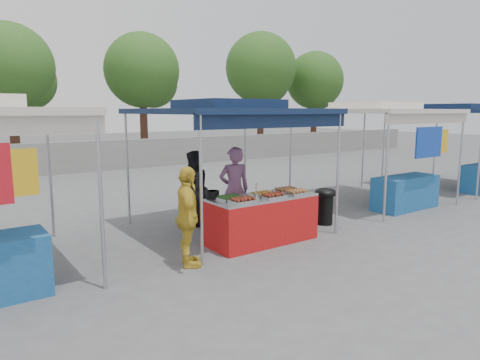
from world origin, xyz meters
TOP-DOWN VIEW (x-y plane):
  - ground_plane at (0.00, 0.00)m, footprint 80.00×80.00m
  - back_wall at (0.00, 11.00)m, footprint 40.00×0.25m
  - main_canopy at (0.00, 0.97)m, footprint 3.20×3.20m
  - neighbor_stall_right at (4.50, 0.57)m, footprint 3.20×3.20m
  - neighbor_stall_far at (8.50, 0.57)m, footprint 3.20×3.20m
  - tree_1 at (-1.99, 12.86)m, footprint 3.40×3.32m
  - tree_2 at (3.63, 13.44)m, footprint 3.53×3.48m
  - tree_3 at (10.22, 12.85)m, footprint 3.83×3.83m
  - tree_4 at (14.51, 13.01)m, footprint 3.50×3.44m
  - vendor_table at (0.00, -0.10)m, footprint 2.00×0.80m
  - food_tray_fl at (-0.61, -0.34)m, footprint 0.42×0.30m
  - food_tray_fm at (0.04, -0.34)m, footprint 0.42×0.30m
  - food_tray_fr at (0.61, -0.34)m, footprint 0.42×0.30m
  - food_tray_bl at (-0.66, -0.02)m, footprint 0.42×0.30m
  - food_tray_bm at (0.04, -0.03)m, footprint 0.42×0.30m
  - food_tray_br at (0.60, -0.04)m, footprint 0.42×0.30m
  - cooking_pot at (-0.84, 0.25)m, footprint 0.23×0.23m
  - skewer_cup at (-0.23, -0.22)m, footprint 0.07×0.07m
  - wok_burner at (1.84, 0.11)m, footprint 0.46×0.46m
  - crate_left at (-0.52, 0.60)m, footprint 0.49×0.34m
  - crate_right at (0.41, 0.52)m, footprint 0.53×0.37m
  - crate_stacked at (0.41, 0.52)m, footprint 0.50×0.35m
  - vendor_woman at (-0.02, 0.77)m, footprint 0.70×0.57m
  - helper_man at (-0.46, 1.61)m, footprint 0.96×0.90m
  - customer_person at (-1.68, -0.40)m, footprint 0.68×0.98m

SIDE VIEW (x-z plane):
  - ground_plane at x=0.00m, z-range 0.00..0.00m
  - crate_left at x=-0.52m, z-range 0.00..0.29m
  - crate_right at x=0.41m, z-range 0.00..0.32m
  - vendor_table at x=0.00m, z-range 0.00..0.85m
  - wok_burner at x=1.84m, z-range 0.07..0.85m
  - crate_stacked at x=0.41m, z-range 0.32..0.62m
  - back_wall at x=0.00m, z-range 0.00..1.20m
  - customer_person at x=-1.68m, z-range 0.00..1.54m
  - helper_man at x=-0.46m, z-range 0.00..1.56m
  - vendor_woman at x=-0.02m, z-range 0.00..1.68m
  - food_tray_fl at x=-0.61m, z-range 0.85..0.92m
  - food_tray_fm at x=0.04m, z-range 0.85..0.92m
  - food_tray_fr at x=0.61m, z-range 0.85..0.92m
  - food_tray_bl at x=-0.66m, z-range 0.85..0.92m
  - food_tray_bm at x=0.04m, z-range 0.85..0.92m
  - food_tray_br at x=0.60m, z-range 0.85..0.92m
  - skewer_cup at x=-0.23m, z-range 0.85..0.94m
  - cooking_pot at x=-0.84m, z-range 0.85..0.99m
  - neighbor_stall_right at x=4.50m, z-range 0.32..2.89m
  - neighbor_stall_far at x=8.50m, z-range 0.32..2.89m
  - main_canopy at x=0.00m, z-range 1.08..3.65m
  - tree_1 at x=-1.99m, z-range 1.04..6.74m
  - tree_4 at x=14.51m, z-range 1.08..6.99m
  - tree_2 at x=3.63m, z-range 1.10..7.07m
  - tree_3 at x=10.22m, z-range 1.21..7.79m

